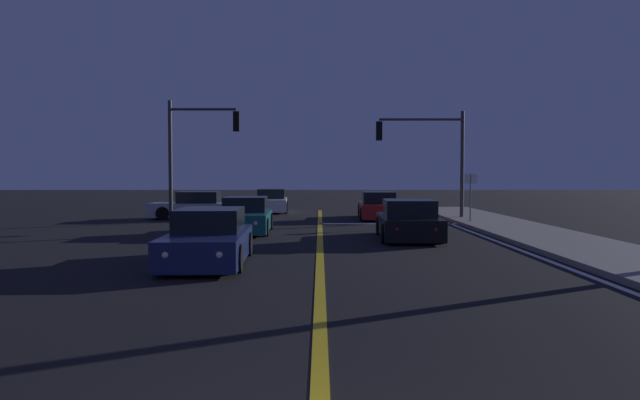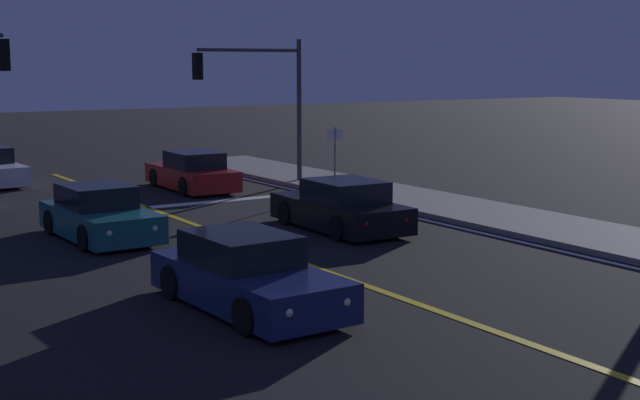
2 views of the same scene
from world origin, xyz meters
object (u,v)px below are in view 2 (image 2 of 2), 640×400
at_px(car_following_oncoming_teal, 99,215).
at_px(street_sign_corner, 335,149).
at_px(car_lead_oncoming_red, 192,173).
at_px(traffic_signal_near_right, 260,88).
at_px(car_parked_curb_navy, 247,276).
at_px(car_far_approaching_black, 341,208).

relative_size(car_following_oncoming_teal, street_sign_corner, 1.88).
relative_size(car_lead_oncoming_red, traffic_signal_near_right, 0.88).
relative_size(car_lead_oncoming_red, street_sign_corner, 2.04).
xyz_separation_m(car_following_oncoming_teal, traffic_signal_near_right, (8.03, 6.20, 2.93)).
relative_size(car_following_oncoming_teal, traffic_signal_near_right, 0.81).
relative_size(car_parked_curb_navy, traffic_signal_near_right, 0.87).
bearing_deg(car_far_approaching_black, street_sign_corner, 60.06).
bearing_deg(car_following_oncoming_teal, car_lead_oncoming_red, -131.11).
relative_size(car_far_approaching_black, traffic_signal_near_right, 0.86).
bearing_deg(car_far_approaching_black, car_lead_oncoming_red, 92.87).
bearing_deg(car_lead_oncoming_red, traffic_signal_near_right, -14.59).
xyz_separation_m(car_lead_oncoming_red, street_sign_corner, (3.65, -3.49, 0.93)).
relative_size(car_lead_oncoming_red, car_following_oncoming_teal, 1.08).
distance_m(car_following_oncoming_teal, street_sign_corner, 9.97).
distance_m(car_lead_oncoming_red, traffic_signal_near_right, 3.82).
distance_m(car_far_approaching_black, car_parked_curb_navy, 7.93).
bearing_deg(street_sign_corner, car_following_oncoming_teal, -159.99).
bearing_deg(car_far_approaching_black, car_following_oncoming_teal, 160.91).
bearing_deg(street_sign_corner, traffic_signal_near_right, 114.77).
relative_size(car_parked_curb_navy, car_following_oncoming_teal, 1.07).
bearing_deg(traffic_signal_near_right, street_sign_corner, 114.77).
distance_m(traffic_signal_near_right, street_sign_corner, 3.67).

